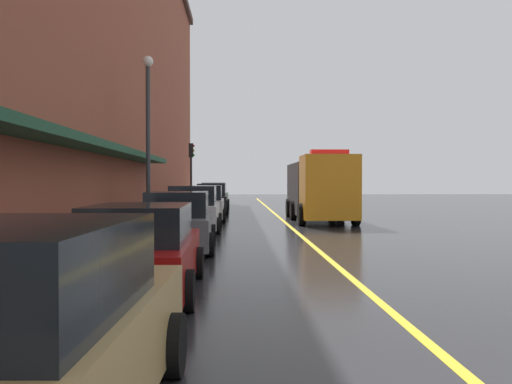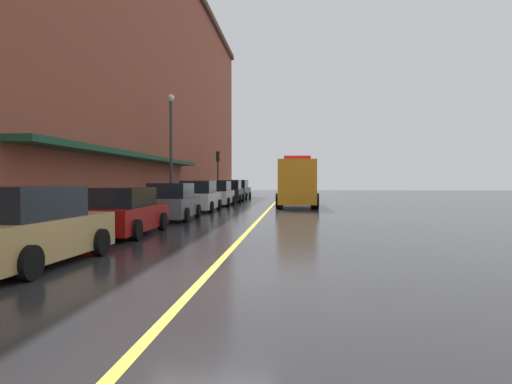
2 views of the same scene
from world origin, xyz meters
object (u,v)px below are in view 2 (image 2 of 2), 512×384
object	(u,v)px
parked_car_4	(218,194)
parked_car_5	(230,192)
utility_truck	(297,183)
parked_car_3	(199,197)
parking_meter_1	(199,191)
parked_car_0	(25,229)
parked_car_1	(123,213)
street_lamp_left	(171,138)
parked_car_2	(172,203)
parking_meter_0	(208,190)
traffic_light_near	(218,166)
parked_car_6	(239,190)

from	to	relation	value
parked_car_4	parked_car_5	size ratio (longest dim) A/B	0.99
parked_car_4	utility_truck	bearing A→B (deg)	-94.06
parked_car_3	parking_meter_1	distance (m)	6.24
parked_car_0	parked_car_4	xyz separation A→B (m)	(0.06, 23.40, 0.04)
parked_car_1	street_lamp_left	world-z (taller)	street_lamp_left
parked_car_2	street_lamp_left	distance (m)	8.14
parked_car_5	parking_meter_0	world-z (taller)	parked_car_5
parked_car_5	parking_meter_0	distance (m)	2.99
parked_car_3	parked_car_0	bearing A→B (deg)	179.75
utility_truck	parking_meter_0	bearing A→B (deg)	-118.66
street_lamp_left	parked_car_4	bearing A→B (deg)	67.86
parked_car_1	parked_car_3	xyz separation A→B (m)	(-0.04, 11.99, 0.10)
parked_car_4	utility_truck	world-z (taller)	utility_truck
parked_car_0	parked_car_2	bearing A→B (deg)	2.03
parking_meter_0	traffic_light_near	bearing A→B (deg)	89.22
parking_meter_1	traffic_light_near	size ratio (longest dim) A/B	0.31
parking_meter_0	parked_car_5	bearing A→B (deg)	60.69
parked_car_0	parked_car_6	bearing A→B (deg)	2.07
parked_car_3	utility_truck	size ratio (longest dim) A/B	0.52
parked_car_6	parked_car_0	bearing A→B (deg)	-178.69
parking_meter_1	traffic_light_near	xyz separation A→B (m)	(0.06, 7.94, 2.10)
parked_car_3	parked_car_5	bearing A→B (deg)	-0.98
parked_car_0	street_lamp_left	xyz separation A→B (m)	(-1.98, 18.38, 3.62)
parked_car_2	traffic_light_near	size ratio (longest dim) A/B	1.01
parked_car_4	utility_truck	xyz separation A→B (m)	(5.70, -0.35, 0.78)
parked_car_4	parking_meter_1	xyz separation A→B (m)	(-1.44, 0.14, 0.23)
parking_meter_1	parked_car_3	bearing A→B (deg)	-77.62
parked_car_1	parked_car_3	bearing A→B (deg)	-0.69
parked_car_2	parked_car_4	bearing A→B (deg)	-1.73
parked_car_4	parked_car_2	bearing A→B (deg)	179.22
parked_car_5	parked_car_2	bearing A→B (deg)	178.27
parked_car_6	street_lamp_left	world-z (taller)	street_lamp_left
utility_truck	parked_car_4	bearing A→B (deg)	-93.46
street_lamp_left	traffic_light_near	world-z (taller)	street_lamp_left
parked_car_6	traffic_light_near	size ratio (longest dim) A/B	1.12
parked_car_5	parking_meter_1	bearing A→B (deg)	164.87
parked_car_2	parking_meter_0	xyz separation A→B (m)	(-1.39, 15.59, 0.27)
parking_meter_0	street_lamp_left	world-z (taller)	street_lamp_left
parked_car_0	parking_meter_1	bearing A→B (deg)	5.43
parked_car_6	utility_truck	xyz separation A→B (m)	(5.75, -12.95, 0.73)
parked_car_3	parked_car_4	bearing A→B (deg)	-1.39
parked_car_2	parked_car_4	xyz separation A→B (m)	(0.05, 12.03, 0.04)
parked_car_3	utility_truck	distance (m)	8.10
parked_car_6	traffic_light_near	distance (m)	5.23
parked_car_2	utility_truck	world-z (taller)	utility_truck
parking_meter_1	parked_car_2	bearing A→B (deg)	-83.49
parked_car_2	traffic_light_near	xyz separation A→B (m)	(-1.33, 20.11, 2.37)
parking_meter_0	street_lamp_left	size ratio (longest dim) A/B	0.19
parked_car_0	parking_meter_0	bearing A→B (deg)	5.00
parked_car_1	parked_car_6	bearing A→B (deg)	-0.90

